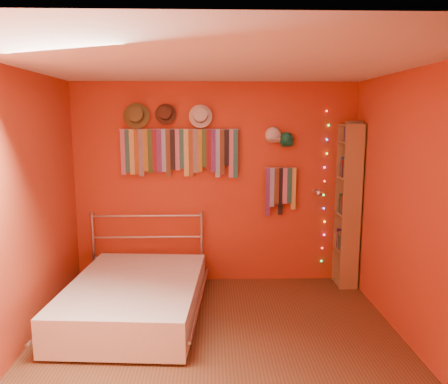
{
  "coord_description": "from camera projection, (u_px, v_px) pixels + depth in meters",
  "views": [
    {
      "loc": [
        -0.05,
        -3.64,
        2.06
      ],
      "look_at": [
        0.08,
        0.9,
        1.29
      ],
      "focal_mm": 35.0,
      "sensor_mm": 36.0,
      "label": 1
    }
  ],
  "objects": [
    {
      "name": "ground",
      "position": [
        218.0,
        350.0,
        3.93
      ],
      "size": [
        3.5,
        3.5,
        0.0
      ],
      "primitive_type": "plane",
      "color": "#53351C",
      "rests_on": "ground"
    },
    {
      "name": "back_wall",
      "position": [
        216.0,
        184.0,
        5.45
      ],
      "size": [
        3.5,
        0.02,
        2.5
      ],
      "primitive_type": "cube",
      "color": "#AB2B1B",
      "rests_on": "ground"
    },
    {
      "name": "right_wall",
      "position": [
        420.0,
        213.0,
        3.78
      ],
      "size": [
        0.02,
        3.5,
        2.5
      ],
      "primitive_type": "cube",
      "color": "#AB2B1B",
      "rests_on": "ground"
    },
    {
      "name": "left_wall",
      "position": [
        11.0,
        216.0,
        3.68
      ],
      "size": [
        0.02,
        3.5,
        2.5
      ],
      "primitive_type": "cube",
      "color": "#AB2B1B",
      "rests_on": "ground"
    },
    {
      "name": "ceiling",
      "position": [
        217.0,
        63.0,
        3.52
      ],
      "size": [
        3.5,
        3.5,
        0.02
      ],
      "primitive_type": "cube",
      "color": "white",
      "rests_on": "back_wall"
    },
    {
      "name": "tie_rack",
      "position": [
        180.0,
        151.0,
        5.31
      ],
      "size": [
        1.45,
        0.03,
        0.6
      ],
      "color": "#AFAFB4",
      "rests_on": "back_wall"
    },
    {
      "name": "small_tie_rack",
      "position": [
        280.0,
        188.0,
        5.42
      ],
      "size": [
        0.4,
        0.03,
        0.6
      ],
      "color": "#AFAFB4",
      "rests_on": "back_wall"
    },
    {
      "name": "fedora_olive",
      "position": [
        136.0,
        115.0,
        5.19
      ],
      "size": [
        0.31,
        0.17,
        0.31
      ],
      "rotation": [
        1.36,
        0.0,
        0.0
      ],
      "color": "brown",
      "rests_on": "back_wall"
    },
    {
      "name": "fedora_brown",
      "position": [
        165.0,
        114.0,
        5.2
      ],
      "size": [
        0.26,
        0.14,
        0.25
      ],
      "rotation": [
        1.36,
        0.0,
        0.0
      ],
      "color": "#482819",
      "rests_on": "back_wall"
    },
    {
      "name": "fedora_white",
      "position": [
        200.0,
        115.0,
        5.21
      ],
      "size": [
        0.28,
        0.15,
        0.28
      ],
      "rotation": [
        1.36,
        0.0,
        0.0
      ],
      "color": "beige",
      "rests_on": "back_wall"
    },
    {
      "name": "cap_white",
      "position": [
        273.0,
        135.0,
        5.32
      ],
      "size": [
        0.19,
        0.24,
        0.19
      ],
      "color": "silver",
      "rests_on": "back_wall"
    },
    {
      "name": "cap_green",
      "position": [
        286.0,
        140.0,
        5.33
      ],
      "size": [
        0.18,
        0.23,
        0.18
      ],
      "color": "#176846",
      "rests_on": "back_wall"
    },
    {
      "name": "fairy_lights",
      "position": [
        325.0,
        188.0,
        5.46
      ],
      "size": [
        0.05,
        0.02,
        1.93
      ],
      "color": "#FF3333",
      "rests_on": "back_wall"
    },
    {
      "name": "reading_lamp",
      "position": [
        318.0,
        193.0,
        5.25
      ],
      "size": [
        0.08,
        0.33,
        0.1
      ],
      "color": "#AFAFB4",
      "rests_on": "back_wall"
    },
    {
      "name": "bookshelf",
      "position": [
        352.0,
        205.0,
        5.32
      ],
      "size": [
        0.25,
        0.34,
        2.0
      ],
      "color": "#9F7148",
      "rests_on": "ground"
    },
    {
      "name": "bed",
      "position": [
        135.0,
        297.0,
        4.55
      ],
      "size": [
        1.52,
        1.95,
        0.92
      ],
      "rotation": [
        0.0,
        0.0,
        -0.07
      ],
      "color": "#AFAFB4",
      "rests_on": "ground"
    }
  ]
}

